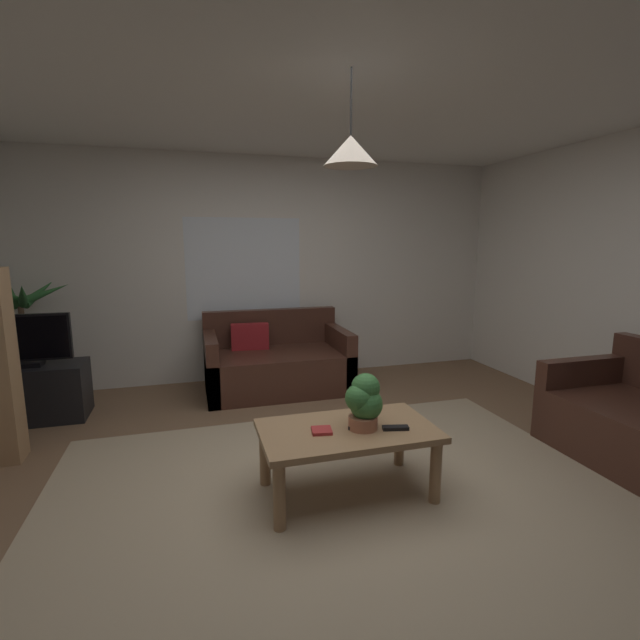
% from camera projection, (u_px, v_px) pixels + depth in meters
% --- Properties ---
extents(floor, '(5.56, 5.08, 0.02)m').
position_uv_depth(floor, '(333.00, 487.00, 2.95)').
color(floor, brown).
rests_on(floor, ground).
extents(rug, '(3.61, 2.80, 0.01)m').
position_uv_depth(rug, '(343.00, 502.00, 2.76)').
color(rug, tan).
rests_on(rug, ground).
extents(wall_back, '(5.68, 0.06, 2.50)m').
position_uv_depth(wall_back, '(265.00, 270.00, 5.17)').
color(wall_back, silver).
rests_on(wall_back, ground).
extents(ceiling, '(5.56, 5.08, 0.02)m').
position_uv_depth(ceiling, '(335.00, 71.00, 2.52)').
color(ceiling, white).
extents(window_pane, '(1.28, 0.01, 1.13)m').
position_uv_depth(window_pane, '(244.00, 269.00, 5.07)').
color(window_pane, white).
extents(couch_under_window, '(1.49, 0.89, 0.82)m').
position_uv_depth(couch_under_window, '(276.00, 364.00, 4.84)').
color(couch_under_window, '#47281E').
rests_on(couch_under_window, ground).
extents(coffee_table, '(1.08, 0.61, 0.44)m').
position_uv_depth(coffee_table, '(347.00, 438.00, 2.80)').
color(coffee_table, '#A87F56').
rests_on(coffee_table, ground).
extents(book_on_table_0, '(0.14, 0.13, 0.02)m').
position_uv_depth(book_on_table_0, '(322.00, 431.00, 2.73)').
color(book_on_table_0, '#B22D2D').
rests_on(book_on_table_0, coffee_table).
extents(remote_on_table_0, '(0.17, 0.08, 0.02)m').
position_uv_depth(remote_on_table_0, '(396.00, 428.00, 2.76)').
color(remote_on_table_0, black).
rests_on(remote_on_table_0, coffee_table).
extents(remote_on_table_1, '(0.17, 0.11, 0.02)m').
position_uv_depth(remote_on_table_1, '(360.00, 426.00, 2.79)').
color(remote_on_table_1, black).
rests_on(remote_on_table_1, coffee_table).
extents(potted_plant_on_table, '(0.24, 0.21, 0.34)m').
position_uv_depth(potted_plant_on_table, '(364.00, 400.00, 2.77)').
color(potted_plant_on_table, '#B77051').
rests_on(potted_plant_on_table, coffee_table).
extents(tv_stand, '(0.90, 0.44, 0.50)m').
position_uv_depth(tv_stand, '(32.00, 393.00, 3.99)').
color(tv_stand, black).
rests_on(tv_stand, ground).
extents(tv, '(0.73, 0.16, 0.46)m').
position_uv_depth(tv, '(25.00, 340.00, 3.89)').
color(tv, black).
rests_on(tv, tv_stand).
extents(potted_palm_corner, '(0.81, 0.71, 1.31)m').
position_uv_depth(potted_palm_corner, '(26.00, 348.00, 4.32)').
color(potted_palm_corner, '#B77051').
rests_on(potted_palm_corner, ground).
extents(pendant_lamp, '(0.31, 0.31, 0.51)m').
position_uv_depth(pendant_lamp, '(351.00, 151.00, 2.51)').
color(pendant_lamp, black).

